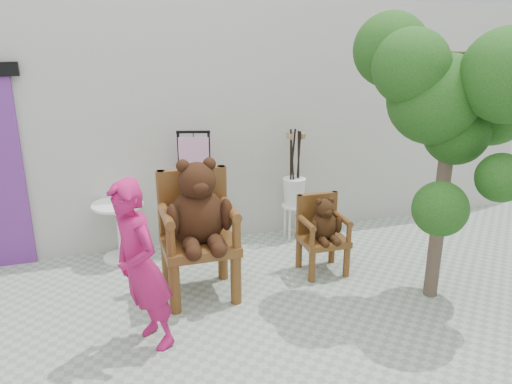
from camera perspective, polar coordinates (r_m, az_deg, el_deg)
The scene contains 9 objects.
ground_plane at distance 4.57m, azimuth 5.63°, elevation -17.37°, with size 60.00×60.00×0.00m, color #939D8C.
back_wall at distance 6.78m, azimuth -4.25°, elevation 8.25°, with size 9.00×1.00×3.00m, color #B8B5AC.
chair_big at distance 5.05m, azimuth -6.67°, elevation -2.95°, with size 0.74×0.77×1.46m.
chair_small at distance 5.66m, azimuth 7.61°, elevation -4.00°, with size 0.50×0.48×0.89m.
person at distance 4.29m, azimuth -13.03°, elevation -8.32°, with size 0.56×0.37×1.54m, color #AA1556.
cafe_table at distance 6.16m, azimuth -15.37°, elevation -3.60°, with size 0.60×0.60×0.70m.
display_stand at distance 6.20m, azimuth -6.87°, elevation -1.51°, with size 0.53×0.46×1.51m.
stool_bucket at distance 6.52m, azimuth 4.37°, elevation 0.10°, with size 0.32×0.32×1.45m.
tree at distance 4.98m, azimuth 21.49°, elevation 10.18°, with size 1.67×1.61×2.82m.
Camera 1 is at (-1.52, -3.41, 2.63)m, focal length 35.00 mm.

